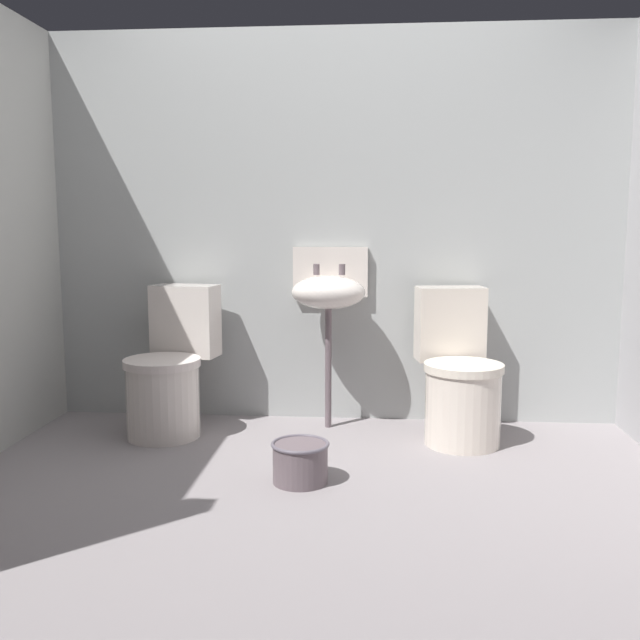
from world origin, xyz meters
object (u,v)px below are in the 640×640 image
Objects in this scene: sink at (329,291)px; toilet_right at (459,379)px; bucket at (300,461)px; toilet_left at (170,374)px.

toilet_right is at bearing -15.24° from sink.
toilet_right is 1.04m from bucket.
sink is at bearing -23.46° from toilet_right.
sink is 1.09m from bucket.
sink reaches higher than bucket.
toilet_right is 3.05× the size of bucket.
toilet_right reaches higher than bucket.
toilet_right is (1.53, -0.00, 0.00)m from toilet_left.
bucket is at bearing 148.08° from toilet_left.
bucket is (-0.06, -0.87, -0.66)m from sink.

